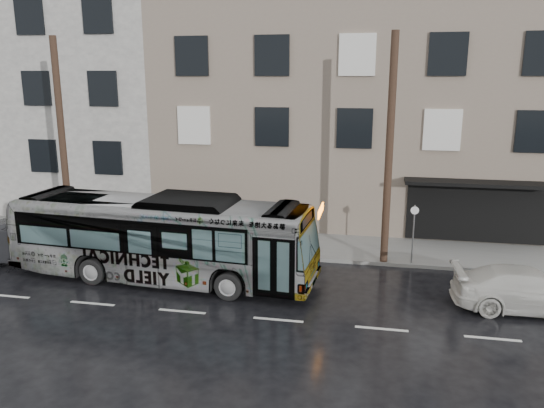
{
  "coord_description": "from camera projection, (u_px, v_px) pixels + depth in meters",
  "views": [
    {
      "loc": [
        5.98,
        -17.64,
        7.49
      ],
      "look_at": [
        2.02,
        2.5,
        2.53
      ],
      "focal_mm": 35.0,
      "sensor_mm": 36.0,
      "label": 1
    }
  ],
  "objects": [
    {
      "name": "building_grey",
      "position": [
        7.0,
        68.0,
        34.75
      ],
      "size": [
        26.0,
        15.0,
        16.0
      ],
      "primitive_type": "cube",
      "color": "beige",
      "rests_on": "ground"
    },
    {
      "name": "white_sedan",
      "position": [
        528.0,
        290.0,
        17.3
      ],
      "size": [
        4.9,
        2.16,
        1.4
      ],
      "primitive_type": "imported",
      "rotation": [
        0.0,
        0.0,
        1.61
      ],
      "color": "silver",
      "rests_on": "ground"
    },
    {
      "name": "utility_pole_rear",
      "position": [
        62.0,
        143.0,
        23.17
      ],
      "size": [
        0.3,
        0.3,
        9.0
      ],
      "primitive_type": "cylinder",
      "color": "#3D291E",
      "rests_on": "sidewalk"
    },
    {
      "name": "sign_post",
      "position": [
        413.0,
        234.0,
        21.11
      ],
      "size": [
        0.06,
        0.06,
        2.4
      ],
      "primitive_type": "cylinder",
      "color": "slate",
      "rests_on": "sidewalk"
    },
    {
      "name": "ground",
      "position": [
        206.0,
        283.0,
        19.71
      ],
      "size": [
        120.0,
        120.0,
        0.0
      ],
      "primitive_type": "plane",
      "color": "black",
      "rests_on": "ground"
    },
    {
      "name": "bus",
      "position": [
        162.0,
        238.0,
        19.76
      ],
      "size": [
        11.81,
        3.58,
        3.24
      ],
      "primitive_type": "imported",
      "rotation": [
        0.0,
        0.0,
        1.5
      ],
      "color": "#B2B2B2",
      "rests_on": "ground"
    },
    {
      "name": "sidewalk",
      "position": [
        239.0,
        242.0,
        24.37
      ],
      "size": [
        90.0,
        3.6,
        0.15
      ],
      "primitive_type": "cube",
      "color": "gray",
      "rests_on": "ground"
    },
    {
      "name": "building_taupe",
      "position": [
        360.0,
        113.0,
        29.59
      ],
      "size": [
        20.0,
        12.0,
        11.0
      ],
      "primitive_type": "cube",
      "color": "gray",
      "rests_on": "ground"
    },
    {
      "name": "utility_pole_front",
      "position": [
        389.0,
        151.0,
        20.54
      ],
      "size": [
        0.3,
        0.3,
        9.0
      ],
      "primitive_type": "cylinder",
      "color": "#3D291E",
      "rests_on": "sidewalk"
    },
    {
      "name": "dark_sedan",
      "position": [
        18.0,
        243.0,
        21.77
      ],
      "size": [
        5.18,
        2.37,
        1.65
      ],
      "primitive_type": "imported",
      "rotation": [
        0.0,
        0.0,
        1.7
      ],
      "color": "black",
      "rests_on": "ground"
    }
  ]
}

